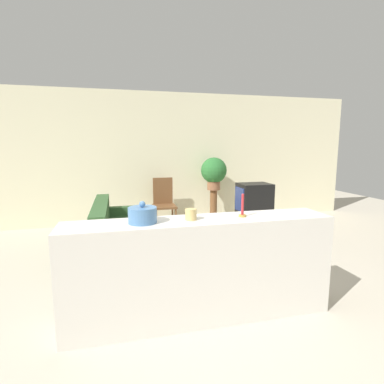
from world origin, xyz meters
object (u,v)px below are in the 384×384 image
at_px(couch, 123,236).
at_px(television, 254,199).
at_px(wooden_chair, 164,201).
at_px(potted_plant, 214,172).
at_px(decorative_bowl, 143,215).

distance_m(couch, television, 2.30).
distance_m(wooden_chair, potted_plant, 1.20).
distance_m(potted_plant, decorative_bowl, 3.77).
distance_m(couch, wooden_chair, 1.67).
bearing_deg(television, wooden_chair, 140.81).
relative_size(wooden_chair, decorative_bowl, 3.96).
height_order(couch, potted_plant, potted_plant).
relative_size(wooden_chair, potted_plant, 1.45).
bearing_deg(television, decorative_bowl, -133.97).
bearing_deg(potted_plant, couch, -142.26).
bearing_deg(decorative_bowl, couch, 94.72).
xyz_separation_m(television, potted_plant, (-0.35, 1.18, 0.38)).
relative_size(television, potted_plant, 0.82).
distance_m(wooden_chair, decorative_bowl, 3.41).
xyz_separation_m(couch, television, (2.24, 0.28, 0.43)).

